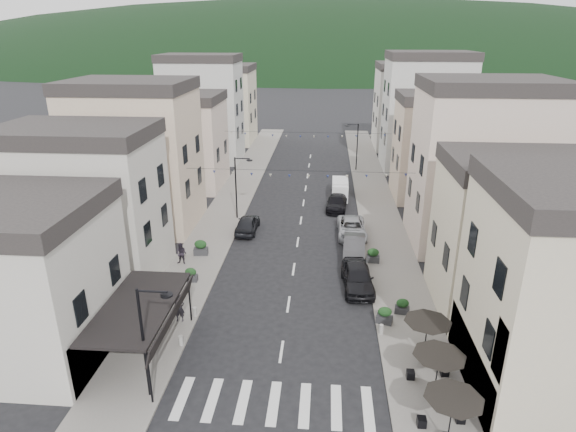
# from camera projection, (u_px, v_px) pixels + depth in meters

# --- Properties ---
(sidewalk_left) EXTENTS (4.00, 76.00, 0.12)m
(sidewalk_left) POSITION_uv_depth(u_px,v_px,m) (234.00, 197.00, 51.59)
(sidewalk_left) COLOR slate
(sidewalk_left) RESTS_ON ground
(sidewalk_right) EXTENTS (4.00, 76.00, 0.12)m
(sidewalk_right) POSITION_uv_depth(u_px,v_px,m) (375.00, 201.00, 50.48)
(sidewalk_right) COLOR slate
(sidewalk_right) RESTS_ON ground
(hill_backdrop) EXTENTS (640.00, 360.00, 70.00)m
(hill_backdrop) POSITION_uv_depth(u_px,v_px,m) (325.00, 60.00, 300.33)
(hill_backdrop) COLOR black
(hill_backdrop) RESTS_ON ground
(boutique_awning) EXTENTS (3.77, 7.50, 3.28)m
(boutique_awning) POSITION_uv_depth(u_px,v_px,m) (143.00, 308.00, 25.36)
(boutique_awning) COLOR black
(boutique_awning) RESTS_ON ground
(buildings_row_left) EXTENTS (10.20, 54.16, 14.00)m
(buildings_row_left) POSITION_uv_depth(u_px,v_px,m) (181.00, 130.00, 55.28)
(buildings_row_left) COLOR beige
(buildings_row_left) RESTS_ON ground
(buildings_row_right) EXTENTS (10.20, 54.16, 14.50)m
(buildings_row_right) POSITION_uv_depth(u_px,v_px,m) (441.00, 134.00, 51.98)
(buildings_row_right) COLOR beige
(buildings_row_right) RESTS_ON ground
(cafe_terrace) EXTENTS (2.50, 8.10, 2.53)m
(cafe_terrace) POSITION_uv_depth(u_px,v_px,m) (439.00, 360.00, 22.48)
(cafe_terrace) COLOR black
(cafe_terrace) RESTS_ON ground
(streetlamp_left_near) EXTENTS (1.70, 0.56, 6.00)m
(streetlamp_left_near) POSITION_uv_depth(u_px,v_px,m) (148.00, 333.00, 22.26)
(streetlamp_left_near) COLOR black
(streetlamp_left_near) RESTS_ON ground
(streetlamp_left_far) EXTENTS (1.70, 0.56, 6.00)m
(streetlamp_left_far) POSITION_uv_depth(u_px,v_px,m) (239.00, 182.00, 44.58)
(streetlamp_left_far) COLOR black
(streetlamp_left_far) RESTS_ON ground
(streetlamp_right_far) EXTENTS (1.70, 0.56, 6.00)m
(streetlamp_right_far) POSITION_uv_depth(u_px,v_px,m) (355.00, 142.00, 60.46)
(streetlamp_right_far) COLOR black
(streetlamp_right_far) RESTS_ON ground
(bollards) EXTENTS (11.66, 10.26, 0.60)m
(bollards) POSITION_uv_depth(u_px,v_px,m) (281.00, 351.00, 26.26)
(bollards) COLOR gray
(bollards) RESTS_ON ground
(bunting_near) EXTENTS (19.00, 0.28, 0.62)m
(bunting_near) POSITION_uv_depth(u_px,v_px,m) (299.00, 175.00, 39.73)
(bunting_near) COLOR black
(bunting_near) RESTS_ON ground
(bunting_far) EXTENTS (19.00, 0.28, 0.62)m
(bunting_far) POSITION_uv_depth(u_px,v_px,m) (307.00, 136.00, 54.61)
(bunting_far) COLOR black
(bunting_far) RESTS_ON ground
(parked_car_a) EXTENTS (2.35, 5.16, 1.72)m
(parked_car_a) POSITION_uv_depth(u_px,v_px,m) (358.00, 277.00, 33.26)
(parked_car_a) COLOR black
(parked_car_a) RESTS_ON ground
(parked_car_b) EXTENTS (1.93, 4.89, 1.58)m
(parked_car_b) POSITION_uv_depth(u_px,v_px,m) (354.00, 248.00, 37.87)
(parked_car_b) COLOR #343436
(parked_car_b) RESTS_ON ground
(parked_car_c) EXTENTS (2.54, 5.33, 1.47)m
(parked_car_c) POSITION_uv_depth(u_px,v_px,m) (352.00, 228.00, 41.79)
(parked_car_c) COLOR #97999F
(parked_car_c) RESTS_ON ground
(parked_car_d) EXTENTS (2.31, 4.86, 1.37)m
(parked_car_d) POSITION_uv_depth(u_px,v_px,m) (337.00, 203.00, 48.14)
(parked_car_d) COLOR black
(parked_car_d) RESTS_ON ground
(parked_car_e) EXTENTS (1.88, 4.48, 1.52)m
(parked_car_e) POSITION_uv_depth(u_px,v_px,m) (247.00, 224.00, 42.69)
(parked_car_e) COLOR black
(parked_car_e) RESTS_ON ground
(delivery_van) EXTENTS (1.74, 4.25, 2.03)m
(delivery_van) POSITION_uv_depth(u_px,v_px,m) (340.00, 188.00, 51.51)
(delivery_van) COLOR silver
(delivery_van) RESTS_ON ground
(pedestrian_a) EXTENTS (0.68, 0.46, 1.81)m
(pedestrian_a) POSITION_uv_depth(u_px,v_px,m) (179.00, 308.00, 29.22)
(pedestrian_a) COLOR black
(pedestrian_a) RESTS_ON sidewalk_left
(pedestrian_b) EXTENTS (0.90, 0.75, 1.69)m
(pedestrian_b) POSITION_uv_depth(u_px,v_px,m) (182.00, 254.00, 36.46)
(pedestrian_b) COLOR black
(pedestrian_b) RESTS_ON sidewalk_left
(planter_la) EXTENTS (0.93, 0.53, 1.02)m
(planter_la) POSITION_uv_depth(u_px,v_px,m) (191.00, 275.00, 34.05)
(planter_la) COLOR #2F2F31
(planter_la) RESTS_ON sidewalk_left
(planter_lb) EXTENTS (1.17, 0.73, 1.24)m
(planter_lb) POSITION_uv_depth(u_px,v_px,m) (201.00, 248.00, 38.07)
(planter_lb) COLOR #2F2F31
(planter_lb) RESTS_ON sidewalk_left
(planter_ra) EXTENTS (1.08, 0.79, 1.08)m
(planter_ra) POSITION_uv_depth(u_px,v_px,m) (385.00, 315.00, 29.15)
(planter_ra) COLOR #2A2A2D
(planter_ra) RESTS_ON sidewalk_right
(planter_rb) EXTENTS (0.96, 0.63, 1.00)m
(planter_rb) POSITION_uv_depth(u_px,v_px,m) (402.00, 306.00, 30.17)
(planter_rb) COLOR #29292B
(planter_rb) RESTS_ON sidewalk_right
(planter_rc) EXTENTS (1.05, 0.64, 1.13)m
(planter_rc) POSITION_uv_depth(u_px,v_px,m) (373.00, 255.00, 36.87)
(planter_rc) COLOR #303032
(planter_rc) RESTS_ON sidewalk_right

